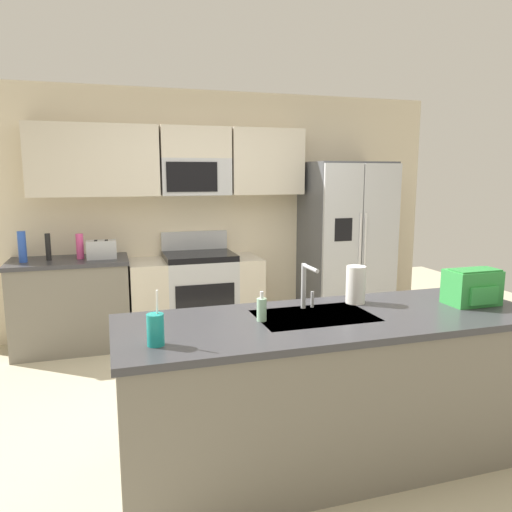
{
  "coord_description": "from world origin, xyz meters",
  "views": [
    {
      "loc": [
        -1.14,
        -3.19,
        1.72
      ],
      "look_at": [
        0.03,
        0.6,
        1.05
      ],
      "focal_mm": 34.22,
      "sensor_mm": 36.0,
      "label": 1
    }
  ],
  "objects": [
    {
      "name": "ground_plane",
      "position": [
        0.0,
        0.0,
        0.0
      ],
      "size": [
        9.0,
        9.0,
        0.0
      ],
      "primitive_type": "plane",
      "color": "beige",
      "rests_on": "ground"
    },
    {
      "name": "kitchen_wall_unit",
      "position": [
        -0.14,
        2.08,
        1.47
      ],
      "size": [
        5.2,
        0.43,
        2.6
      ],
      "color": "beige",
      "rests_on": "ground"
    },
    {
      "name": "back_counter",
      "position": [
        -1.51,
        1.8,
        0.45
      ],
      "size": [
        1.12,
        0.63,
        0.9
      ],
      "color": "slate",
      "rests_on": "ground"
    },
    {
      "name": "range_oven",
      "position": [
        -0.26,
        1.8,
        0.44
      ],
      "size": [
        1.36,
        0.61,
        1.1
      ],
      "color": "#B7BABF",
      "rests_on": "ground"
    },
    {
      "name": "refrigerator",
      "position": [
        1.44,
        1.73,
        0.93
      ],
      "size": [
        0.9,
        0.76,
        1.85
      ],
      "color": "#4C4F54",
      "rests_on": "ground"
    },
    {
      "name": "island_counter",
      "position": [
        0.1,
        -0.71,
        0.45
      ],
      "size": [
        2.51,
        0.86,
        0.9
      ],
      "color": "slate",
      "rests_on": "ground"
    },
    {
      "name": "toaster",
      "position": [
        -1.2,
        1.75,
        0.99
      ],
      "size": [
        0.28,
        0.16,
        0.18
      ],
      "color": "#B7BABF",
      "rests_on": "back_counter"
    },
    {
      "name": "pepper_mill",
      "position": [
        -1.68,
        1.8,
        1.03
      ],
      "size": [
        0.05,
        0.05,
        0.26
      ],
      "primitive_type": "cylinder",
      "color": "black",
      "rests_on": "back_counter"
    },
    {
      "name": "bottle_pink",
      "position": [
        -1.4,
        1.8,
        1.02
      ],
      "size": [
        0.07,
        0.07,
        0.25
      ],
      "primitive_type": "cylinder",
      "color": "#EA4C93",
      "rests_on": "back_counter"
    },
    {
      "name": "bottle_blue",
      "position": [
        -1.9,
        1.76,
        1.05
      ],
      "size": [
        0.07,
        0.07,
        0.29
      ],
      "primitive_type": "cylinder",
      "color": "blue",
      "rests_on": "back_counter"
    },
    {
      "name": "sink_faucet",
      "position": [
        0.01,
        -0.52,
        1.07
      ],
      "size": [
        0.08,
        0.21,
        0.28
      ],
      "color": "#B7BABF",
      "rests_on": "island_counter"
    },
    {
      "name": "drink_cup_teal",
      "position": [
        -0.94,
        -0.9,
        0.98
      ],
      "size": [
        0.08,
        0.08,
        0.28
      ],
      "color": "teal",
      "rests_on": "island_counter"
    },
    {
      "name": "soap_dispenser",
      "position": [
        -0.33,
        -0.67,
        0.97
      ],
      "size": [
        0.06,
        0.06,
        0.17
      ],
      "color": "#A5D8B2",
      "rests_on": "island_counter"
    },
    {
      "name": "paper_towel_roll",
      "position": [
        0.37,
        -0.47,
        1.02
      ],
      "size": [
        0.12,
        0.12,
        0.24
      ],
      "primitive_type": "cylinder",
      "color": "white",
      "rests_on": "island_counter"
    },
    {
      "name": "backpack",
      "position": [
        1.06,
        -0.72,
        1.02
      ],
      "size": [
        0.32,
        0.22,
        0.23
      ],
      "color": "green",
      "rests_on": "island_counter"
    }
  ]
}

